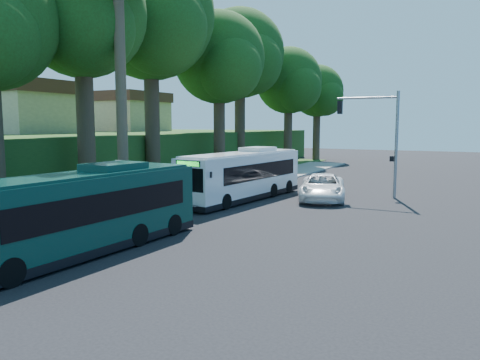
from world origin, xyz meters
The scene contains 17 objects.
ground centered at (0.00, 0.00, 0.00)m, with size 140.00×140.00×0.00m, color black.
sidewalk centered at (-7.30, 0.00, 0.06)m, with size 4.50×70.00×0.12m, color gray.
red_curb centered at (-5.00, -4.00, 0.07)m, with size 0.25×30.00×0.13m, color maroon.
grass_verge centered at (-13.00, 5.00, 0.03)m, with size 8.00×70.00×0.06m, color #234719.
bus_shelter centered at (-7.26, -2.86, 1.81)m, with size 3.20×1.51×2.55m.
stop_sign_pole centered at (-5.40, -5.00, 2.08)m, with size 0.35×0.06×3.17m.
traffic_signal_pole centered at (3.78, 10.00, 4.42)m, with size 4.10×0.30×7.00m.
hillside_backdrop centered at (-26.30, 15.10, 2.44)m, with size 24.00×60.00×8.80m.
tree_0 centered at (-12.40, -0.02, 11.20)m, with size 8.40×8.00×15.70m.
tree_1 centered at (-13.37, 7.98, 12.73)m, with size 10.50×10.00×18.26m.
tree_2 centered at (-11.89, 15.98, 10.48)m, with size 8.82×8.40×15.12m.
tree_3 centered at (-13.88, 23.98, 11.98)m, with size 10.08×9.60×17.28m.
tree_4 centered at (-11.40, 31.98, 9.73)m, with size 8.40×8.00×14.14m.
tree_5 centered at (-10.41, 39.99, 8.96)m, with size 7.35×7.00×12.86m.
white_bus centered at (-3.79, 4.91, 1.62)m, with size 3.46×11.34×3.33m.
teal_bus centered at (-3.37, -9.33, 1.62)m, with size 2.93×11.21×3.31m.
pickup centered at (0.77, 7.11, 0.83)m, with size 2.75×5.97×1.66m, color white.
Camera 1 is at (9.82, -21.84, 4.85)m, focal length 35.00 mm.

